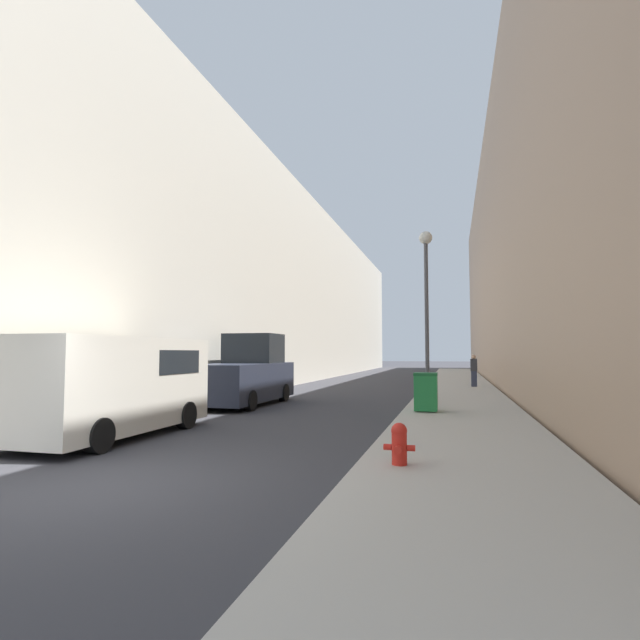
{
  "coord_description": "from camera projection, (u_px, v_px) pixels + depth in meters",
  "views": [
    {
      "loc": [
        4.76,
        -5.67,
        1.81
      ],
      "look_at": [
        -0.92,
        15.59,
        3.25
      ],
      "focal_mm": 28.0,
      "sensor_mm": 36.0,
      "label": 1
    }
  ],
  "objects": [
    {
      "name": "fire_hydrant",
      "position": [
        399.0,
        443.0,
        7.38
      ],
      "size": [
        0.47,
        0.35,
        0.61
      ],
      "color": "red",
      "rests_on": "sidewalk_right"
    },
    {
      "name": "ground_plane",
      "position": [
        83.0,
        490.0,
        6.57
      ],
      "size": [
        200.0,
        200.0,
        0.0
      ],
      "primitive_type": "plane",
      "color": "#333338"
    },
    {
      "name": "lamppost",
      "position": [
        426.0,
        288.0,
        18.29
      ],
      "size": [
        0.48,
        0.48,
        6.13
      ],
      "color": "#4C4C51",
      "rests_on": "sidewalk_right"
    },
    {
      "name": "sidewalk_right",
      "position": [
        459.0,
        391.0,
        22.64
      ],
      "size": [
        3.37,
        60.0,
        0.15
      ],
      "color": "#ADA89E",
      "rests_on": "ground"
    },
    {
      "name": "building_right_stone",
      "position": [
        595.0,
        253.0,
        28.84
      ],
      "size": [
        12.0,
        60.0,
        15.18
      ],
      "color": "#9E7F66",
      "rests_on": "ground"
    },
    {
      "name": "pedestrian_on_sidewalk",
      "position": [
        474.0,
        371.0,
        24.28
      ],
      "size": [
        0.31,
        0.2,
        1.55
      ],
      "color": "#2D3347",
      "rests_on": "sidewalk_right"
    },
    {
      "name": "trash_bin",
      "position": [
        426.0,
        391.0,
        14.07
      ],
      "size": [
        0.65,
        0.71,
        1.08
      ],
      "color": "#1E7538",
      "rests_on": "sidewalk_right"
    },
    {
      "name": "pickup_truck",
      "position": [
        246.0,
        375.0,
        17.43
      ],
      "size": [
        2.09,
        5.13,
        2.49
      ],
      "color": "#232838",
      "rests_on": "ground"
    },
    {
      "name": "building_left_glass",
      "position": [
        236.0,
        294.0,
        34.52
      ],
      "size": [
        12.0,
        60.0,
        11.7
      ],
      "color": "beige",
      "rests_on": "ground"
    },
    {
      "name": "white_van",
      "position": [
        117.0,
        382.0,
        10.78
      ],
      "size": [
        1.95,
        4.9,
        2.13
      ],
      "color": "beige",
      "rests_on": "ground"
    }
  ]
}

